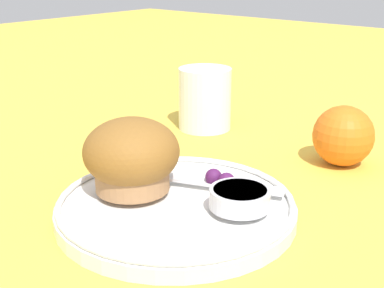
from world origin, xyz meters
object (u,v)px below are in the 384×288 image
(butter_knife, at_px, (200,181))
(juice_glass, at_px, (205,99))
(orange_fruit, at_px, (343,136))
(muffin, at_px, (132,157))

(butter_knife, xyz_separation_m, juice_glass, (-0.15, 0.19, 0.02))
(orange_fruit, height_order, juice_glass, juice_glass)
(butter_knife, bearing_deg, muffin, -149.16)
(muffin, distance_m, orange_fruit, 0.27)
(orange_fruit, xyz_separation_m, juice_glass, (-0.22, 0.01, 0.01))
(muffin, distance_m, butter_knife, 0.08)
(butter_knife, bearing_deg, juice_glass, 106.57)
(butter_knife, bearing_deg, orange_fruit, 49.47)
(orange_fruit, bearing_deg, juice_glass, 178.43)
(muffin, relative_size, butter_knife, 0.57)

